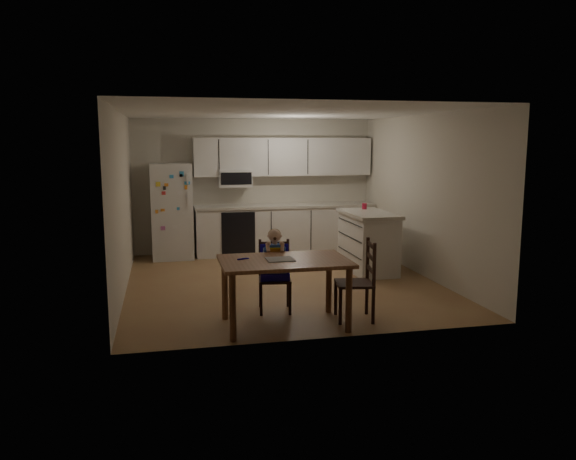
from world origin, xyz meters
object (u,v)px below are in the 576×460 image
at_px(red_cup, 364,206).
at_px(dining_table, 285,269).
at_px(kitchen_island, 368,241).
at_px(chair_side, 362,275).
at_px(chair_booster, 275,261).
at_px(refrigerator, 172,211).

distance_m(red_cup, dining_table, 3.45).
xyz_separation_m(kitchen_island, chair_side, (-0.96, -2.37, 0.05)).
distance_m(dining_table, chair_side, 0.95).
distance_m(dining_table, chair_booster, 0.61).
xyz_separation_m(refrigerator, dining_table, (1.17, -4.14, -0.18)).
bearing_deg(kitchen_island, red_cup, 79.30).
bearing_deg(refrigerator, chair_side, -62.81).
height_order(kitchen_island, chair_side, kitchen_island).
xyz_separation_m(refrigerator, chair_side, (2.11, -4.11, -0.31)).
relative_size(refrigerator, dining_table, 1.18).
xyz_separation_m(kitchen_island, red_cup, (0.08, 0.40, 0.53)).
relative_size(chair_booster, chair_side, 1.09).
height_order(red_cup, chair_side, red_cup).
distance_m(chair_booster, chair_side, 1.10).
bearing_deg(chair_side, kitchen_island, 167.25).
relative_size(refrigerator, red_cup, 17.30).
distance_m(refrigerator, kitchen_island, 3.55).
relative_size(kitchen_island, dining_table, 0.90).
bearing_deg(refrigerator, red_cup, -22.98).
xyz_separation_m(dining_table, chair_side, (0.94, 0.03, -0.13)).
bearing_deg(chair_side, dining_table, -78.62).
xyz_separation_m(refrigerator, red_cup, (3.15, -1.33, 0.16)).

